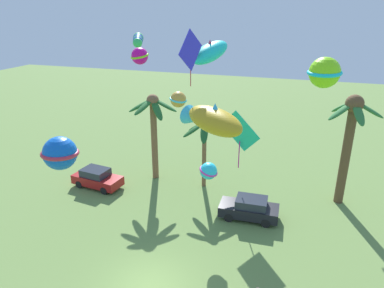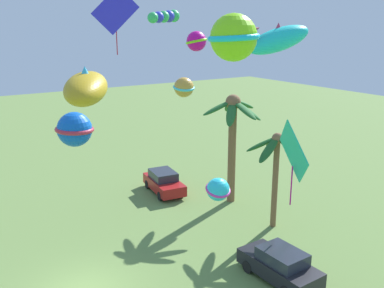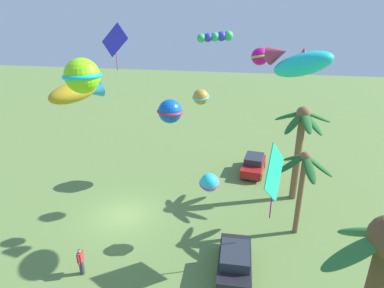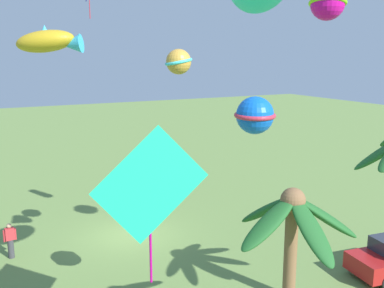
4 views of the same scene
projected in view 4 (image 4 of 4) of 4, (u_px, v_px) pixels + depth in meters
name	position (u px, v px, depth m)	size (l,w,h in m)	color
ground_plane	(130.00, 235.00, 21.47)	(120.00, 120.00, 0.00)	olive
palm_tree_1	(292.00, 237.00, 10.88)	(3.45, 3.39, 5.54)	brown
spectator_0	(10.00, 240.00, 18.92)	(0.55, 0.27, 1.59)	#38383D
kite_ball_0	(255.00, 115.00, 21.24)	(2.77, 2.78, 1.86)	blue
kite_ball_1	(179.00, 62.00, 15.25)	(1.19, 1.18, 0.89)	gold
kite_diamond_4	(149.00, 187.00, 10.91)	(2.84, 1.06, 4.15)	#1BC991
kite_ball_5	(147.00, 198.00, 14.73)	(1.31, 1.33, 1.06)	#28D1ED
kite_fish_8	(49.00, 41.00, 18.46)	(3.03, 2.41, 1.28)	#BA961B
kite_ball_9	(328.00, 3.00, 13.83)	(1.70, 1.70, 1.09)	#CF0C8C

